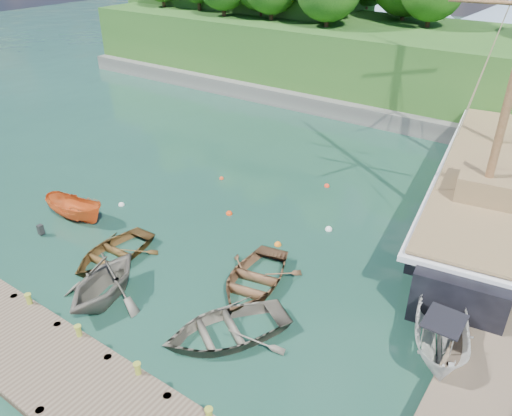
# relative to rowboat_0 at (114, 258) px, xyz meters

# --- Properties ---
(ground) EXTENTS (160.00, 160.00, 0.00)m
(ground) POSITION_rel_rowboat_0_xyz_m (4.43, 0.69, 0.00)
(ground) COLOR #153527
(ground) RESTS_ON ground
(dock_near) EXTENTS (20.00, 3.20, 1.10)m
(dock_near) POSITION_rel_rowboat_0_xyz_m (6.43, -5.81, 0.43)
(dock_near) COLOR brown
(dock_near) RESTS_ON ground
(bollard_0) EXTENTS (0.26, 0.26, 0.45)m
(bollard_0) POSITION_rel_rowboat_0_xyz_m (0.43, -4.41, 0.00)
(bollard_0) COLOR olive
(bollard_0) RESTS_ON ground
(bollard_1) EXTENTS (0.26, 0.26, 0.45)m
(bollard_1) POSITION_rel_rowboat_0_xyz_m (3.43, -4.41, 0.00)
(bollard_1) COLOR olive
(bollard_1) RESTS_ON ground
(bollard_2) EXTENTS (0.26, 0.26, 0.45)m
(bollard_2) POSITION_rel_rowboat_0_xyz_m (6.43, -4.41, 0.00)
(bollard_2) COLOR olive
(bollard_2) RESTS_ON ground
(rowboat_0) EXTENTS (3.08, 4.27, 0.87)m
(rowboat_0) POSITION_rel_rowboat_0_xyz_m (0.00, 0.00, 0.00)
(rowboat_0) COLOR #4F3617
(rowboat_0) RESTS_ON ground
(rowboat_1) EXTENTS (4.44, 4.84, 2.15)m
(rowboat_1) POSITION_rel_rowboat_0_xyz_m (1.98, -2.09, 0.00)
(rowboat_1) COLOR #635F53
(rowboat_1) RESTS_ON ground
(rowboat_2) EXTENTS (4.16, 5.18, 0.96)m
(rowboat_2) POSITION_rel_rowboat_0_xyz_m (6.42, 2.09, 0.00)
(rowboat_2) COLOR brown
(rowboat_2) RESTS_ON ground
(rowboat_3) EXTENTS (5.45, 5.89, 1.00)m
(rowboat_3) POSITION_rel_rowboat_0_xyz_m (7.33, -0.96, 0.00)
(rowboat_3) COLOR #5B5649
(rowboat_3) RESTS_ON ground
(motorboat_orange) EXTENTS (3.79, 1.78, 1.41)m
(motorboat_orange) POSITION_rel_rowboat_0_xyz_m (-4.29, 1.27, 0.00)
(motorboat_orange) COLOR #D6581F
(motorboat_orange) RESTS_ON ground
(cabin_boat_white) EXTENTS (3.21, 5.20, 1.88)m
(cabin_boat_white) POSITION_rel_rowboat_0_xyz_m (13.97, 2.84, 0.00)
(cabin_boat_white) COLOR silver
(cabin_boat_white) RESTS_ON ground
(schooner) EXTENTS (7.49, 26.87, 19.62)m
(schooner) POSITION_rel_rowboat_0_xyz_m (12.65, 14.19, 1.09)
(schooner) COLOR black
(schooner) RESTS_ON ground
(mooring_buoy_0) EXTENTS (0.33, 0.33, 0.33)m
(mooring_buoy_0) POSITION_rel_rowboat_0_xyz_m (-3.53, 3.61, 0.00)
(mooring_buoy_0) COLOR silver
(mooring_buoy_0) RESTS_ON ground
(mooring_buoy_1) EXTENTS (0.35, 0.35, 0.35)m
(mooring_buoy_1) POSITION_rel_rowboat_0_xyz_m (1.86, 6.24, 0.00)
(mooring_buoy_1) COLOR #F23E0D
(mooring_buoy_1) RESTS_ON ground
(mooring_buoy_2) EXTENTS (0.34, 0.34, 0.34)m
(mooring_buoy_2) POSITION_rel_rowboat_0_xyz_m (5.58, 5.25, 0.00)
(mooring_buoy_2) COLOR orange
(mooring_buoy_2) RESTS_ON ground
(mooring_buoy_3) EXTENTS (0.36, 0.36, 0.36)m
(mooring_buoy_3) POSITION_rel_rowboat_0_xyz_m (6.91, 7.88, 0.00)
(mooring_buoy_3) COLOR white
(mooring_buoy_3) RESTS_ON ground
(mooring_buoy_4) EXTENTS (0.27, 0.27, 0.27)m
(mooring_buoy_4) POSITION_rel_rowboat_0_xyz_m (-1.11, 9.31, 0.00)
(mooring_buoy_4) COLOR #E0441C
(mooring_buoy_4) RESTS_ON ground
(mooring_buoy_5) EXTENTS (0.32, 0.32, 0.32)m
(mooring_buoy_5) POSITION_rel_rowboat_0_xyz_m (4.56, 12.08, 0.00)
(mooring_buoy_5) COLOR #F83719
(mooring_buoy_5) RESTS_ON ground
(headland) EXTENTS (51.00, 19.31, 12.90)m
(headland) POSITION_rel_rowboat_0_xyz_m (-8.45, 32.05, 5.54)
(headland) COLOR #474744
(headland) RESTS_ON ground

